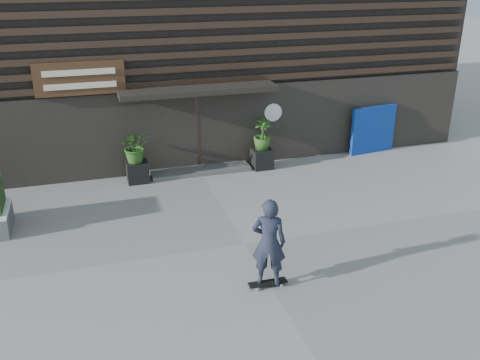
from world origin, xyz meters
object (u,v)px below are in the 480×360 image
object	(u,v)px
skateboarder	(269,243)
planter_pot_right	(262,158)
planter_pot_left	(138,172)
blue_tarp	(373,130)

from	to	relation	value
skateboarder	planter_pot_right	bearing A→B (deg)	72.32
planter_pot_left	skateboarder	xyz separation A→B (m)	(1.84, -6.13, 0.69)
skateboarder	blue_tarp	bearing A→B (deg)	47.41
planter_pot_left	skateboarder	distance (m)	6.44
planter_pot_right	blue_tarp	xyz separation A→B (m)	(3.96, 0.30, 0.48)
planter_pot_left	blue_tarp	size ratio (longest dim) A/B	0.36
blue_tarp	skateboarder	bearing A→B (deg)	-141.07
planter_pot_left	skateboarder	size ratio (longest dim) A/B	0.32
planter_pot_right	blue_tarp	distance (m)	4.00
planter_pot_left	blue_tarp	distance (m)	7.78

